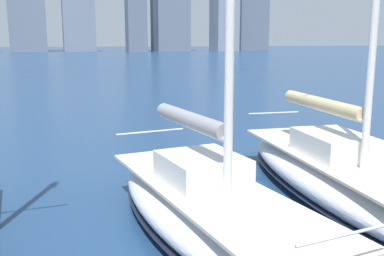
# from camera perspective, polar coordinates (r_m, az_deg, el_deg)

# --- Properties ---
(sailboat_tan) EXTENTS (3.01, 9.42, 10.72)m
(sailboat_tan) POSITION_cam_1_polar(r_m,az_deg,el_deg) (11.14, 18.66, -5.94)
(sailboat_tan) COLOR white
(sailboat_tan) RESTS_ON ground
(sailboat_grey) EXTENTS (3.32, 7.75, 10.00)m
(sailboat_grey) POSITION_cam_1_polar(r_m,az_deg,el_deg) (8.73, 2.48, -10.12)
(sailboat_grey) COLOR silver
(sailboat_grey) RESTS_ON ground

